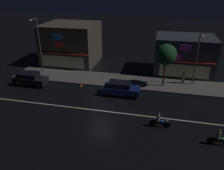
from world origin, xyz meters
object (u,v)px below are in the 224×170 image
motorcycle_following (219,138)px  parked_car_trailing (30,79)px  parked_car_near_kerb (121,88)px  pedestrian_on_sidewalk (183,77)px  traffic_cone (81,85)px  streetlamp_mid (197,55)px  motorcycle_lead (159,121)px  streetlamp_west (38,41)px

motorcycle_following → parked_car_trailing: bearing=-10.2°
parked_car_near_kerb → parked_car_trailing: size_ratio=1.00×
parked_car_near_kerb → parked_car_trailing: 12.05m
pedestrian_on_sidewalk → motorcycle_following: 11.96m
parked_car_trailing → traffic_cone: parked_car_trailing is taller
parked_car_trailing → streetlamp_mid: bearing=-168.2°
streetlamp_mid → motorcycle_lead: 11.36m
motorcycle_lead → traffic_cone: motorcycle_lead is taller
traffic_cone → motorcycle_following: bearing=-28.6°
motorcycle_lead → streetlamp_mid: bearing=-109.1°
parked_car_trailing → motorcycle_following: size_ratio=2.26×
parked_car_trailing → motorcycle_following: 22.70m
streetlamp_west → pedestrian_on_sidewalk: bearing=0.8°
traffic_cone → streetlamp_west: bearing=155.1°
streetlamp_west → pedestrian_on_sidewalk: (20.03, 0.28, -3.68)m
pedestrian_on_sidewalk → parked_car_trailing: pedestrian_on_sidewalk is taller
parked_car_near_kerb → traffic_cone: parked_car_near_kerb is taller
streetlamp_mid → traffic_cone: bearing=-166.5°
parked_car_trailing → motorcycle_lead: 17.62m
streetlamp_west → streetlamp_mid: (21.23, 0.03, -0.52)m
streetlamp_west → pedestrian_on_sidewalk: size_ratio=4.20×
streetlamp_west → parked_car_near_kerb: 13.96m
pedestrian_on_sidewalk → motorcycle_following: (2.10, -11.77, -0.36)m
parked_car_near_kerb → motorcycle_following: parked_car_near_kerb is taller
parked_car_near_kerb → motorcycle_lead: 7.18m
streetlamp_mid → motorcycle_following: streetlamp_mid is taller
streetlamp_mid → motorcycle_lead: bearing=-111.6°
streetlamp_mid → parked_car_trailing: size_ratio=1.57×
motorcycle_lead → parked_car_trailing: bearing=-16.6°
parked_car_trailing → motorcycle_lead: (16.65, -5.75, -0.24)m
streetlamp_mid → pedestrian_on_sidewalk: bearing=168.2°
parked_car_near_kerb → motorcycle_lead: size_ratio=2.26×
streetlamp_mid → pedestrian_on_sidewalk: 3.38m
streetlamp_west → streetlamp_mid: bearing=0.1°
parked_car_trailing → motorcycle_following: bearing=161.5°
parked_car_trailing → traffic_cone: size_ratio=7.82×
streetlamp_mid → motorcycle_following: (0.90, -11.52, -3.51)m
pedestrian_on_sidewalk → parked_car_near_kerb: size_ratio=0.43×
parked_car_trailing → motorcycle_lead: size_ratio=2.26×
motorcycle_following → traffic_cone: (-14.92, 8.15, -0.36)m
parked_car_trailing → motorcycle_following: (21.52, -7.22, -0.24)m
streetlamp_west → parked_car_near_kerb: size_ratio=1.80×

